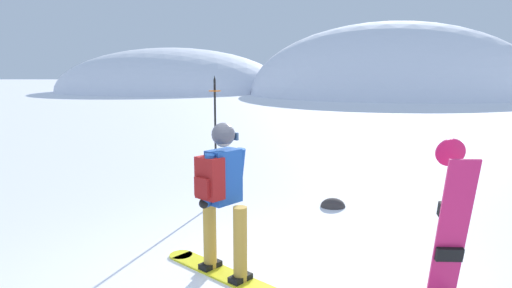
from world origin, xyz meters
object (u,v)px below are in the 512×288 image
at_px(snowboarder_main, 222,196).
at_px(rock_mid, 333,207).
at_px(piste_marker_near, 215,132).
at_px(spare_snowboard, 451,224).

bearing_deg(snowboarder_main, rock_mid, 59.56).
distance_m(snowboarder_main, piste_marker_near, 2.84).
height_order(snowboarder_main, piste_marker_near, piste_marker_near).
xyz_separation_m(spare_snowboard, rock_mid, (-0.69, 3.11, -0.82)).
bearing_deg(piste_marker_near, rock_mid, -4.28).
height_order(spare_snowboard, rock_mid, spare_snowboard).
bearing_deg(piste_marker_near, snowboarder_main, -80.80).
distance_m(piste_marker_near, rock_mid, 2.36).
relative_size(spare_snowboard, rock_mid, 3.88).
xyz_separation_m(spare_snowboard, piste_marker_near, (-2.69, 3.26, 0.42)).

